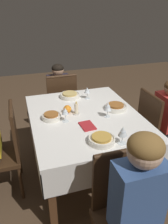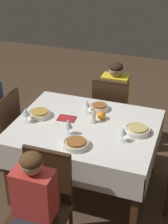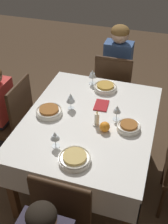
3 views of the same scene
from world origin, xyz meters
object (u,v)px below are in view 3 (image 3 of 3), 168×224
chair_south (12,119)px  wine_glass_north (117,110)px  dining_table (89,127)px  napkin_red_folded (101,105)px  bowl_north (129,127)px  bowl_east (75,158)px  person_adult_denim (118,67)px  wine_glass_south (71,98)px  chair_west (114,87)px  orange_fruit (105,127)px  bowl_south (49,111)px  candle_centerpiece (97,120)px  wine_glass_east (55,136)px  bowl_west (105,87)px  wine_glass_west (92,74)px

chair_south → wine_glass_north: (0.01, 1.02, 0.35)m
dining_table → napkin_red_folded: size_ratio=7.60×
dining_table → bowl_north: size_ratio=7.05×
bowl_north → bowl_east: same height
person_adult_denim → bowl_east: 1.58m
wine_glass_south → wine_glass_north: bearing=85.4°
chair_west → wine_glass_south: (0.84, -0.21, 0.36)m
orange_fruit → chair_south: bearing=-100.6°
bowl_north → wine_glass_south: size_ratio=1.21×
napkin_red_folded → bowl_south: bearing=-58.1°
bowl_south → orange_fruit: orange_fruit is taller
wine_glass_south → candle_centerpiece: (0.15, 0.27, -0.06)m
wine_glass_north → wine_glass_south: size_ratio=0.91×
orange_fruit → wine_glass_east: bearing=-47.4°
dining_table → bowl_west: 0.49m
wine_glass_west → bowl_north: (0.57, 0.46, -0.08)m
wine_glass_south → bowl_west: bearing=150.9°
bowl_west → bowl_east: same height
wine_glass_south → bowl_south: bearing=-49.1°
bowl_north → chair_west: bearing=-161.8°
dining_table → wine_glass_south: wine_glass_south is taller
chair_south → person_adult_denim: person_adult_denim is taller
bowl_east → wine_glass_east: wine_glass_east is taller
chair_south → bowl_east: 1.05m
bowl_north → candle_centerpiece: 0.26m
chair_south → wine_glass_west: 0.89m
wine_glass_east → bowl_west: bearing=169.4°
wine_glass_south → bowl_north: bearing=76.7°
bowl_east → wine_glass_east: bearing=-117.9°
wine_glass_north → wine_glass_south: (-0.03, -0.41, 0.01)m
bowl_south → chair_south: bearing=-103.5°
bowl_south → wine_glass_south: bearing=130.9°
dining_table → napkin_red_folded: bearing=167.3°
chair_west → chair_south: 1.19m
wine_glass_west → bowl_north: size_ratio=0.82×
wine_glass_north → bowl_east: bearing=-18.2°
bowl_north → bowl_south: size_ratio=0.83×
person_adult_denim → napkin_red_folded: bearing=92.2°
wine_glass_west → bowl_north: bearing=39.1°
wine_glass_north → candle_centerpiece: 0.19m
dining_table → chair_south: (-0.07, -0.81, -0.16)m
chair_south → wine_glass_north: 1.08m
chair_west → wine_glass_east: bearing=83.1°
bowl_north → wine_glass_west: bearing=-140.9°
chair_south → person_adult_denim: (-1.02, 0.82, 0.17)m
chair_west → candle_centerpiece: chair_west is taller
orange_fruit → napkin_red_folded: orange_fruit is taller
chair_south → wine_glass_west: chair_south is taller
person_adult_denim → bowl_north: size_ratio=6.28×
chair_west → bowl_west: chair_west is taller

